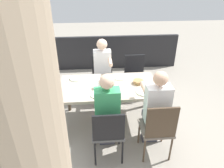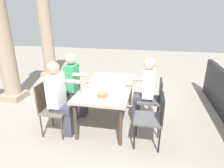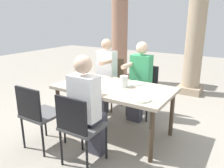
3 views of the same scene
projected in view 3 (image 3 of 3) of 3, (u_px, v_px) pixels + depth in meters
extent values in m
plane|color=gray|center=(114.00, 132.00, 3.44)|extent=(16.00, 16.00, 0.00)
cube|color=tan|center=(114.00, 88.00, 3.24)|extent=(1.66, 0.92, 0.05)
cylinder|color=#473828|center=(89.00, 95.00, 4.03)|extent=(0.06, 0.06, 0.69)
cylinder|color=#473828|center=(172.00, 114.00, 3.27)|extent=(0.06, 0.06, 0.69)
cylinder|color=#473828|center=(59.00, 110.00, 3.41)|extent=(0.06, 0.06, 0.69)
cylinder|color=#473828|center=(152.00, 136.00, 2.65)|extent=(0.06, 0.06, 0.69)
cube|color=#6A6158|center=(108.00, 85.00, 4.28)|extent=(0.44, 0.44, 0.04)
cube|color=#473828|center=(114.00, 70.00, 4.37)|extent=(0.42, 0.03, 0.49)
cylinder|color=#473828|center=(95.00, 98.00, 4.28)|extent=(0.03, 0.03, 0.43)
cylinder|color=#473828|center=(112.00, 102.00, 4.09)|extent=(0.03, 0.03, 0.43)
cylinder|color=#473828|center=(106.00, 92.00, 4.59)|extent=(0.03, 0.03, 0.43)
cylinder|color=#473828|center=(122.00, 96.00, 4.40)|extent=(0.03, 0.03, 0.43)
cube|color=#4F4F50|center=(43.00, 114.00, 2.97)|extent=(0.44, 0.44, 0.04)
cube|color=black|center=(28.00, 104.00, 2.75)|extent=(0.42, 0.03, 0.41)
cylinder|color=black|center=(64.00, 128.00, 3.10)|extent=(0.03, 0.03, 0.45)
cylinder|color=black|center=(45.00, 122.00, 3.29)|extent=(0.03, 0.03, 0.45)
cylinder|color=black|center=(43.00, 141.00, 2.79)|extent=(0.03, 0.03, 0.45)
cylinder|color=black|center=(23.00, 133.00, 2.98)|extent=(0.03, 0.03, 0.45)
cube|color=#4F4F50|center=(142.00, 91.00, 3.92)|extent=(0.44, 0.44, 0.04)
cube|color=black|center=(147.00, 77.00, 4.03)|extent=(0.42, 0.03, 0.42)
cylinder|color=black|center=(127.00, 105.00, 3.93)|extent=(0.03, 0.03, 0.44)
cylinder|color=black|center=(147.00, 109.00, 3.74)|extent=(0.03, 0.03, 0.44)
cylinder|color=black|center=(136.00, 98.00, 4.24)|extent=(0.03, 0.03, 0.44)
cylinder|color=black|center=(155.00, 102.00, 4.05)|extent=(0.03, 0.03, 0.44)
cube|color=#4F4F50|center=(83.00, 126.00, 2.62)|extent=(0.44, 0.44, 0.04)
cube|color=black|center=(71.00, 116.00, 2.40)|extent=(0.42, 0.03, 0.41)
cylinder|color=black|center=(106.00, 142.00, 2.75)|extent=(0.03, 0.03, 0.46)
cylinder|color=black|center=(82.00, 134.00, 2.94)|extent=(0.03, 0.03, 0.46)
cylinder|color=black|center=(87.00, 158.00, 2.44)|extent=(0.03, 0.03, 0.46)
cylinder|color=black|center=(61.00, 148.00, 2.63)|extent=(0.03, 0.03, 0.46)
cube|color=#3F3F4C|center=(135.00, 108.00, 3.78)|extent=(0.24, 0.14, 0.46)
cube|color=#3F3F4C|center=(138.00, 90.00, 3.78)|extent=(0.28, 0.32, 0.10)
cube|color=#389E60|center=(141.00, 71.00, 3.78)|extent=(0.34, 0.20, 0.53)
sphere|color=beige|center=(142.00, 48.00, 3.67)|extent=(0.20, 0.20, 0.20)
cylinder|color=beige|center=(127.00, 66.00, 3.62)|extent=(0.07, 0.30, 0.07)
cube|color=#3F3F4C|center=(101.00, 100.00, 4.13)|extent=(0.24, 0.14, 0.46)
cube|color=#3F3F4C|center=(104.00, 84.00, 4.13)|extent=(0.28, 0.32, 0.10)
cube|color=white|center=(107.00, 66.00, 4.12)|extent=(0.34, 0.20, 0.55)
sphere|color=tan|center=(107.00, 44.00, 4.01)|extent=(0.19, 0.19, 0.19)
cylinder|color=tan|center=(106.00, 62.00, 3.82)|extent=(0.07, 0.30, 0.07)
cube|color=#3F3F4C|center=(96.00, 136.00, 2.88)|extent=(0.24, 0.14, 0.46)
cube|color=#3F3F4C|center=(91.00, 119.00, 2.72)|extent=(0.28, 0.32, 0.10)
cube|color=white|center=(84.00, 98.00, 2.54)|extent=(0.34, 0.20, 0.52)
sphere|color=beige|center=(83.00, 65.00, 2.44)|extent=(0.21, 0.21, 0.21)
cylinder|color=beige|center=(87.00, 81.00, 2.78)|extent=(0.07, 0.30, 0.07)
cube|color=#936B56|center=(119.00, 78.00, 6.20)|extent=(0.54, 0.54, 0.16)
cylinder|color=#936B56|center=(120.00, 23.00, 5.78)|extent=(0.42, 0.42, 2.76)
cube|color=tan|center=(190.00, 89.00, 5.24)|extent=(0.51, 0.51, 0.16)
cylinder|color=tan|center=(197.00, 23.00, 4.81)|extent=(0.39, 0.39, 2.82)
cylinder|color=white|center=(95.00, 77.00, 3.72)|extent=(0.26, 0.26, 0.01)
torus|color=#A4C786|center=(95.00, 77.00, 3.72)|extent=(0.26, 0.26, 0.01)
cube|color=silver|center=(88.00, 76.00, 3.80)|extent=(0.03, 0.17, 0.01)
cube|color=silver|center=(102.00, 78.00, 3.65)|extent=(0.03, 0.17, 0.01)
cylinder|color=white|center=(91.00, 89.00, 3.11)|extent=(0.25, 0.25, 0.01)
torus|color=#A4C786|center=(91.00, 88.00, 3.11)|extent=(0.25, 0.25, 0.01)
cube|color=silver|center=(82.00, 87.00, 3.18)|extent=(0.03, 0.17, 0.01)
cube|color=silver|center=(100.00, 91.00, 3.03)|extent=(0.03, 0.17, 0.01)
cylinder|color=white|center=(134.00, 83.00, 3.37)|extent=(0.26, 0.26, 0.01)
torus|color=#A9CD91|center=(134.00, 83.00, 3.37)|extent=(0.26, 0.26, 0.01)
cube|color=silver|center=(125.00, 82.00, 3.44)|extent=(0.03, 0.17, 0.01)
cube|color=silver|center=(144.00, 85.00, 3.29)|extent=(0.03, 0.17, 0.01)
cylinder|color=white|center=(141.00, 100.00, 2.71)|extent=(0.23, 0.23, 0.01)
torus|color=#A4C786|center=(141.00, 99.00, 2.71)|extent=(0.24, 0.24, 0.01)
cube|color=silver|center=(130.00, 98.00, 2.79)|extent=(0.04, 0.17, 0.01)
cube|color=silver|center=(153.00, 102.00, 2.63)|extent=(0.02, 0.17, 0.01)
cylinder|color=white|center=(124.00, 81.00, 3.20)|extent=(0.12, 0.12, 0.16)
cylinder|color=#EFEAC6|center=(124.00, 83.00, 3.21)|extent=(0.11, 0.11, 0.10)
cylinder|color=#9E7547|center=(85.00, 80.00, 3.46)|extent=(0.17, 0.17, 0.06)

